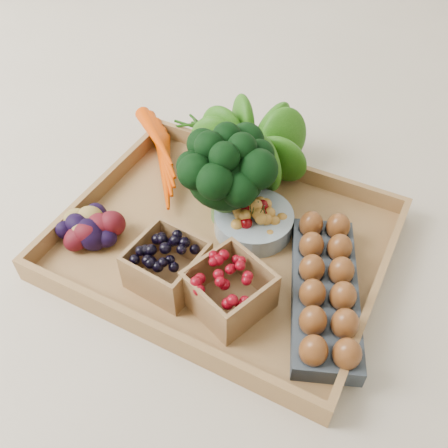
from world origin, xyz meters
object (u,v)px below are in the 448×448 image
at_px(tray, 224,244).
at_px(broccoli, 225,190).
at_px(cherry_bowl, 254,221).
at_px(egg_carton, 324,293).

height_order(tray, broccoli, broccoli).
height_order(broccoli, cherry_bowl, broccoli).
bearing_deg(cherry_bowl, broccoli, 177.80).
xyz_separation_m(broccoli, cherry_bowl, (0.06, -0.00, -0.05)).
distance_m(tray, egg_carton, 0.20).
distance_m(cherry_bowl, egg_carton, 0.19).
bearing_deg(egg_carton, tray, 147.95).
height_order(tray, egg_carton, egg_carton).
height_order(tray, cherry_bowl, cherry_bowl).
bearing_deg(cherry_bowl, egg_carton, -28.51).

